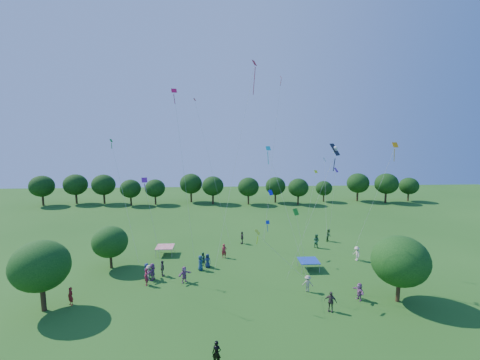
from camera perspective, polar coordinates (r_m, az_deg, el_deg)
name	(u,v)px	position (r m, az deg, el deg)	size (l,w,h in m)	color
near_tree_west	(40,266)	(33.35, -31.96, -12.82)	(4.86, 4.86, 6.31)	#422B19
near_tree_north	(110,242)	(40.40, -22.12, -10.14)	(4.01, 4.01, 4.96)	#422B19
near_tree_east	(400,261)	(33.47, 26.59, -12.75)	(5.09, 5.09, 6.21)	#422B19
treeline	(222,186)	(72.83, -3.28, -1.00)	(88.01, 8.77, 6.77)	#422B19
tent_red_stripe	(165,247)	(43.32, -13.19, -11.49)	(2.20, 2.20, 1.10)	red
tent_blue	(309,261)	(38.68, 12.09, -13.86)	(2.20, 2.20, 1.10)	#1837A1
man_in_black	(217,353)	(24.36, -4.18, -28.35)	(0.62, 0.40, 1.66)	black
crowd_person_0	(208,261)	(38.65, -5.79, -14.09)	(0.80, 0.43, 1.62)	navy
crowd_person_1	(146,277)	(35.62, -16.34, -16.21)	(0.66, 0.43, 1.77)	maroon
crowd_person_2	(329,235)	(49.00, 15.50, -9.44)	(0.91, 0.49, 1.84)	#254D21
crowd_person_3	(308,284)	(33.78, 11.94, -17.56)	(1.07, 0.48, 1.64)	tan
crowd_person_4	(331,301)	(30.89, 15.80, -20.06)	(1.06, 0.48, 1.81)	#463A38
crowd_person_5	(152,272)	(36.63, -15.31, -15.43)	(1.71, 0.61, 1.83)	#8D528C
crowd_person_6	(147,271)	(37.12, -16.26, -15.27)	(0.83, 0.45, 1.69)	navy
crowd_person_7	(224,251)	(41.31, -2.84, -12.48)	(0.66, 0.42, 1.76)	maroon
crowd_person_8	(316,241)	(45.98, 13.38, -10.47)	(0.94, 0.51, 1.90)	#29603E
crowd_person_9	(357,254)	(42.91, 20.02, -12.18)	(1.15, 0.52, 1.76)	beige
crowd_person_10	(162,268)	(37.28, -13.62, -15.02)	(1.03, 0.47, 1.75)	#453B37
crowd_person_11	(359,292)	(33.53, 20.43, -18.08)	(1.55, 0.55, 1.66)	#99598E
crowd_person_12	(200,263)	(38.02, -7.06, -14.40)	(0.86, 0.46, 1.74)	navy
crowd_person_13	(71,296)	(34.44, -27.90, -17.80)	(0.62, 0.40, 1.65)	maroon
crowd_person_14	(203,259)	(39.27, -6.66, -13.77)	(0.78, 0.42, 1.59)	#235338
crowd_person_15	(149,273)	(36.73, -15.88, -15.57)	(1.06, 0.48, 1.62)	#A7A385
crowd_person_16	(242,238)	(46.32, 0.36, -10.20)	(1.04, 0.47, 1.77)	#443936
crowd_person_17	(184,275)	(35.39, -9.88, -16.23)	(1.59, 0.57, 1.71)	#93558A
pirate_kite	(334,152)	(29.78, 16.39, 4.82)	(4.40, 2.26, 13.24)	black
red_high_kite	(248,102)	(36.01, 1.35, 13.74)	(4.88, 5.37, 22.21)	red
small_kite_0	(275,133)	(41.02, 6.26, 8.27)	(1.88, 1.44, 21.20)	red
small_kite_1	(206,145)	(42.52, -6.10, 6.22)	(4.72, 3.57, 18.87)	red
small_kite_2	(313,188)	(42.43, 12.82, -1.43)	(1.43, 1.17, 9.60)	#E2FF16
small_kite_3	(119,176)	(37.77, -20.72, 0.70)	(3.16, 2.41, 13.58)	#188722
small_kite_4	(267,225)	(42.66, 4.89, -7.92)	(0.65, 0.83, 2.92)	#112FB3
small_kite_5	(335,179)	(43.39, 16.56, 0.19)	(0.75, 1.78, 9.86)	#65199B
small_kite_6	(325,170)	(48.49, 14.84, 1.66)	(1.09, 4.82, 10.78)	white
small_kite_7	(276,176)	(32.16, 6.42, 0.63)	(3.78, 3.63, 12.89)	#0DC6CA
small_kite_8	(179,131)	(35.29, -10.83, 8.53)	(2.04, 0.90, 18.86)	#BF0B40
small_kite_9	(387,167)	(36.76, 24.69, 2.14)	(2.83, 3.63, 13.28)	#FF9D0D
small_kite_10	(264,240)	(29.42, 4.33, -10.58)	(5.39, 1.42, 5.63)	#D5FF16
small_kite_11	(297,220)	(30.49, 10.15, -7.00)	(1.86, 0.65, 7.22)	#218B19
small_kite_12	(270,197)	(41.69, 5.34, -3.05)	(1.18, 1.59, 7.02)	#1718E9
small_kite_13	(148,199)	(31.21, -16.02, -3.30)	(1.65, 0.95, 10.10)	#7C1997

